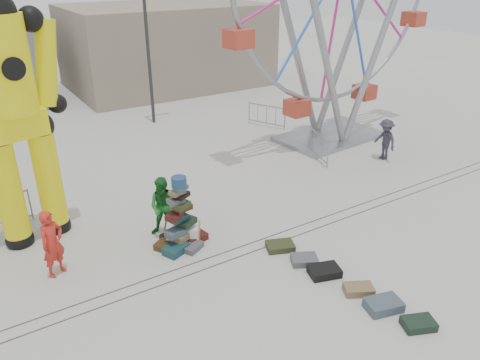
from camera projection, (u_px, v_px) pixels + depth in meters
ground at (242, 271)px, 12.38m from camera, size 90.00×90.00×0.00m
track_line_near at (230, 260)px, 12.84m from camera, size 40.00×0.04×0.01m
track_line_far at (223, 253)px, 13.14m from camera, size 40.00×0.04×0.01m
building_right at (166, 45)px, 29.98m from camera, size 12.00×8.00×5.00m
lamp_post_right at (148, 30)px, 21.90m from camera, size 1.41×0.25×8.00m
suitcase_tower at (180, 226)px, 13.30m from camera, size 1.63×1.41×2.16m
crash_test_dummy at (12, 104)px, 12.22m from camera, size 3.07×1.35×7.69m
steamer_trunk at (183, 233)px, 13.66m from camera, size 1.18×1.01×0.48m
row_case_0 at (280, 246)px, 13.30m from camera, size 0.92×0.79×0.19m
row_case_1 at (304, 260)px, 12.69m from camera, size 0.86×0.78×0.19m
row_case_2 at (324, 271)px, 12.20m from camera, size 0.93×0.77×0.22m
row_case_3 at (359, 289)px, 11.55m from camera, size 0.84×0.73×0.20m
row_case_4 at (383, 305)px, 10.99m from camera, size 0.95×0.75×0.25m
row_case_5 at (419, 324)px, 10.46m from camera, size 0.84×0.72×0.20m
barricade_wheel_front at (318, 146)px, 19.16m from camera, size 0.73×1.93×1.10m
barricade_wheel_back at (267, 116)px, 22.91m from camera, size 0.96×1.84×1.10m
pedestrian_red at (53, 243)px, 11.92m from camera, size 0.80×0.71×1.85m
pedestrian_green at (164, 207)px, 13.69m from camera, size 1.14×1.09×1.84m
pedestrian_grey at (385, 140)px, 19.02m from camera, size 0.77×1.17×1.70m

